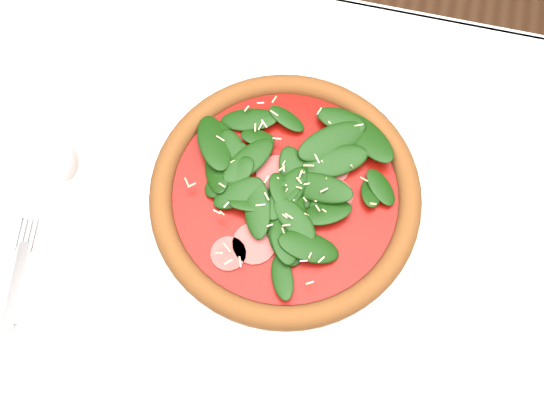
% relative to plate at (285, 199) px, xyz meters
% --- Properties ---
extents(ground, '(6.00, 6.00, 0.00)m').
position_rel_plate_xyz_m(ground, '(0.02, -0.07, -0.76)').
color(ground, brown).
rests_on(ground, ground).
extents(dining_table, '(1.21, 0.81, 0.75)m').
position_rel_plate_xyz_m(dining_table, '(0.02, -0.07, -0.11)').
color(dining_table, white).
rests_on(dining_table, ground).
extents(plate, '(0.39, 0.39, 0.02)m').
position_rel_plate_xyz_m(plate, '(0.00, 0.00, 0.00)').
color(plate, white).
rests_on(plate, dining_table).
extents(pizza, '(0.37, 0.37, 0.04)m').
position_rel_plate_xyz_m(pizza, '(0.00, 0.00, 0.02)').
color(pizza, olive).
rests_on(pizza, plate).
extents(wine_glass, '(0.08, 0.08, 0.20)m').
position_rel_plate_xyz_m(wine_glass, '(-0.25, -0.07, 0.14)').
color(wine_glass, silver).
rests_on(wine_glass, dining_table).
extents(napkin, '(0.17, 0.09, 0.01)m').
position_rel_plate_xyz_m(napkin, '(-0.29, -0.19, -0.00)').
color(napkin, white).
rests_on(napkin, dining_table).
extents(fork, '(0.04, 0.15, 0.00)m').
position_rel_plate_xyz_m(fork, '(-0.29, -0.16, 0.01)').
color(fork, silver).
rests_on(fork, napkin).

